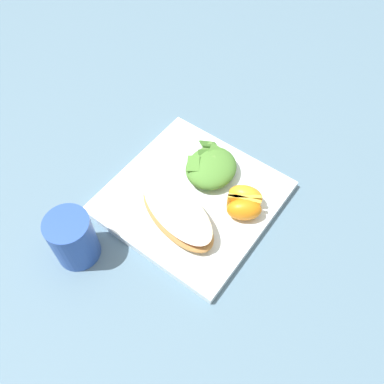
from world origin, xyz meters
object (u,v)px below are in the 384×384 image
(white_plate, at_px, (192,198))
(orange_wedge_middle, at_px, (245,197))
(cheesy_pizza_bread, at_px, (177,214))
(orange_wedge_front, at_px, (244,209))
(drinking_blue_cup, at_px, (73,238))
(green_salad_pile, at_px, (211,167))

(white_plate, height_order, orange_wedge_middle, orange_wedge_middle)
(cheesy_pizza_bread, height_order, orange_wedge_middle, orange_wedge_middle)
(orange_wedge_front, bearing_deg, drinking_blue_cup, 139.54)
(green_salad_pile, distance_m, orange_wedge_front, 0.10)
(orange_wedge_middle, distance_m, drinking_blue_cup, 0.30)
(white_plate, height_order, orange_wedge_front, orange_wedge_front)
(green_salad_pile, distance_m, drinking_blue_cup, 0.27)
(orange_wedge_middle, bearing_deg, white_plate, 116.28)
(cheesy_pizza_bread, relative_size, orange_wedge_front, 2.65)
(white_plate, xyz_separation_m, drinking_blue_cup, (-0.20, 0.09, 0.04))
(white_plate, height_order, drinking_blue_cup, drinking_blue_cup)
(green_salad_pile, bearing_deg, orange_wedge_front, -112.25)
(drinking_blue_cup, bearing_deg, green_salad_pile, -19.22)
(drinking_blue_cup, bearing_deg, orange_wedge_front, -40.46)
(cheesy_pizza_bread, xyz_separation_m, orange_wedge_front, (0.08, -0.09, 0.00))
(white_plate, bearing_deg, drinking_blue_cup, 155.62)
(cheesy_pizza_bread, bearing_deg, green_salad_pile, 5.13)
(cheesy_pizza_bread, height_order, green_salad_pile, green_salad_pile)
(drinking_blue_cup, bearing_deg, white_plate, -24.38)
(orange_wedge_front, height_order, orange_wedge_middle, same)
(cheesy_pizza_bread, bearing_deg, orange_wedge_front, -48.68)
(green_salad_pile, relative_size, orange_wedge_front, 1.47)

